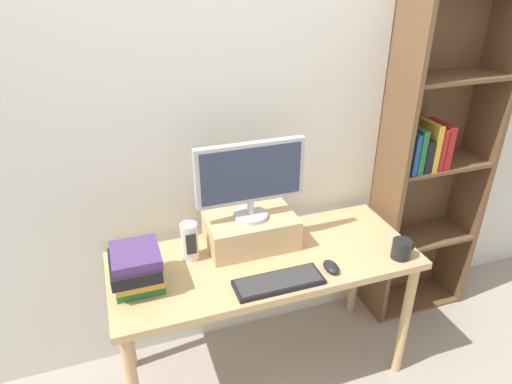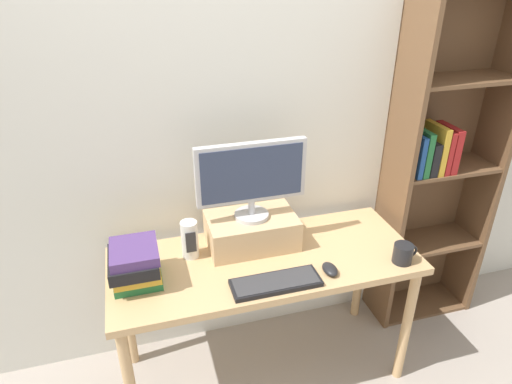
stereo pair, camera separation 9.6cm
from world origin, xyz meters
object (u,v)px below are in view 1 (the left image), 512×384
Objects in this scene: book_stack at (136,268)px; desk_speaker at (190,241)px; desk at (265,272)px; coffee_mug at (402,249)px; computer_monitor at (251,177)px; computer_mouse at (331,267)px; keyboard at (279,282)px; riser_box at (251,231)px; bookshelf_unit at (430,160)px.

book_stack is 0.29m from desk_speaker.
coffee_mug is (0.62, -0.21, 0.13)m from desk.
computer_monitor is 5.05× the size of computer_mouse.
keyboard is 0.46m from desk_speaker.
desk is 12.00× the size of coffee_mug.
riser_box reaches higher than computer_mouse.
riser_box is at bearing 3.17° from desk_speaker.
riser_box is 0.35m from keyboard.
computer_monitor is at bearing 131.26° from computer_mouse.
keyboard is 0.27m from computer_mouse.
desk is at bearing 143.07° from computer_mouse.
coffee_mug reaches higher than desk.
keyboard is at bearing 179.76° from coffee_mug.
desk is at bearing -78.07° from computer_monitor.
computer_monitor is 0.42m from desk_speaker.
desk is 0.23m from keyboard.
bookshelf_unit is 0.97m from computer_mouse.
computer_mouse is (-0.83, -0.43, -0.24)m from bookshelf_unit.
riser_box reaches higher than keyboard.
desk is at bearing 86.63° from keyboard.
bookshelf_unit is at bearing 12.43° from desk.
desk is 7.77× the size of desk_speaker.
desk_speaker is (-0.31, -0.02, -0.28)m from computer_monitor.
keyboard is at bearing -18.26° from book_stack.
coffee_mug is at bearing -27.79° from computer_monitor.
riser_box is at bearing 92.58° from keyboard.
computer_mouse is 0.87m from book_stack.
desk is 14.13× the size of computer_mouse.
bookshelf_unit reaches higher than book_stack.
desk_speaker is at bearing -176.83° from riser_box.
desk is 3.69× the size of keyboard.
bookshelf_unit is at bearing 5.55° from riser_box.
desk_speaker is (-0.59, 0.31, 0.08)m from computer_mouse.
bookshelf_unit is 1.13m from riser_box.
book_stack and desk_speaker have the same top height.
computer_monitor is (-1.12, -0.11, 0.12)m from bookshelf_unit.
bookshelf_unit is 1.71m from book_stack.
computer_mouse is 0.37m from coffee_mug.
desk_speaker is at bearing 152.68° from computer_mouse.
book_stack reaches higher than desk.
riser_box is 0.83× the size of computer_monitor.
bookshelf_unit is 4.91× the size of keyboard.
keyboard is 3.25× the size of coffee_mug.
computer_mouse is (0.28, -0.32, -0.06)m from riser_box.
book_stack is at bearing 161.74° from keyboard.
book_stack is (-0.57, -0.14, -0.28)m from computer_monitor.
riser_box is 0.59m from book_stack.
computer_mouse is at bearing -11.70° from book_stack.
coffee_mug is (-0.47, -0.45, -0.21)m from bookshelf_unit.
book_stack is (-0.60, -0.01, 0.18)m from desk.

